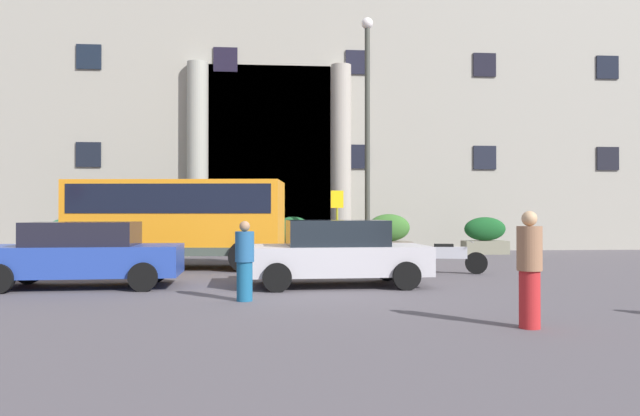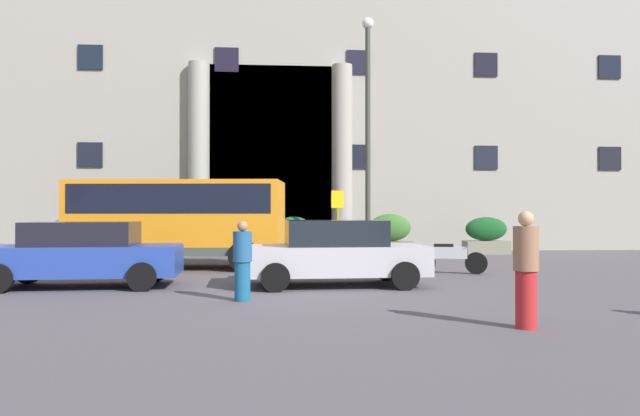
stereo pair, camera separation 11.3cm
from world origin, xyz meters
name	(u,v)px [view 1 (the left image)]	position (x,y,z in m)	size (l,w,h in m)	color
ground_plane	(312,293)	(0.00, 0.00, -0.06)	(80.00, 64.00, 0.12)	#524D53
office_building_facade	(289,61)	(0.00, 17.48, 9.40)	(35.75, 9.68, 18.81)	#9C988C
orange_minibus	(179,216)	(-3.68, 5.50, 1.58)	(6.47, 3.25, 2.64)	orange
bus_stop_sign	(337,217)	(1.38, 7.64, 1.52)	(0.44, 0.08, 2.45)	olive
hedge_planter_entrance_left	(293,237)	(-0.06, 10.29, 0.74)	(1.49, 0.71, 1.53)	slate
hedge_planter_west	(485,236)	(7.77, 10.73, 0.73)	(1.79, 0.77, 1.50)	gray
hedge_planter_far_west	(162,237)	(-5.10, 10.46, 0.73)	(2.18, 0.94, 1.51)	slate
hedge_planter_entrance_right	(68,238)	(-8.61, 10.47, 0.72)	(1.54, 0.83, 1.48)	#726759
hedge_planter_far_east	(389,235)	(3.84, 10.88, 0.79)	(1.78, 0.95, 1.63)	gray
parked_compact_extra	(336,253)	(0.60, 0.70, 0.76)	(4.18, 2.21, 1.51)	#B6B2B9
parked_sedan_far	(83,254)	(-5.09, 0.85, 0.75)	(4.35, 2.09, 1.47)	#25419D
motorcycle_far_end	(449,257)	(3.99, 3.17, 0.46)	(1.96, 0.68, 0.89)	black
pedestrian_woman_with_bag	(530,269)	(2.85, -4.57, 0.86)	(0.36, 0.36, 1.70)	#B42224
pedestrian_man_crossing	(245,261)	(-1.39, -1.53, 0.76)	(0.36, 0.36, 1.52)	#17557F
lamppost_plaza_centre	(367,121)	(2.44, 7.63, 4.88)	(0.40, 0.40, 8.48)	#3A3C35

